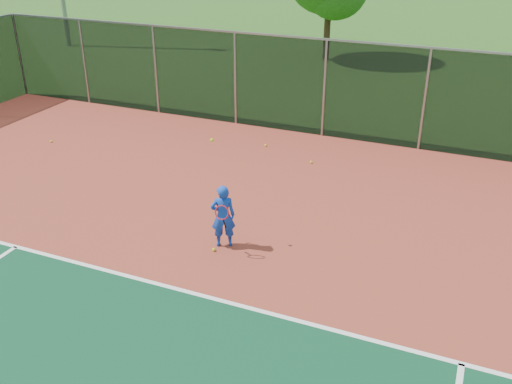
% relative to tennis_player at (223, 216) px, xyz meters
% --- Properties ---
extents(court_apron, '(30.00, 20.00, 0.02)m').
position_rel_tennis_player_xyz_m(court_apron, '(2.98, -2.78, -0.71)').
color(court_apron, '#973726').
rests_on(court_apron, ground).
extents(fence_back, '(30.00, 0.06, 3.03)m').
position_rel_tennis_player_xyz_m(fence_back, '(2.98, 7.22, 0.84)').
color(fence_back, black).
rests_on(fence_back, court_apron).
extents(tennis_player, '(0.61, 0.68, 2.34)m').
position_rel_tennis_player_xyz_m(tennis_player, '(0.00, 0.00, 0.00)').
color(tennis_player, '#123DAE').
rests_on(tennis_player, court_apron).
extents(practice_ball_0, '(0.07, 0.07, 0.07)m').
position_rel_tennis_player_xyz_m(practice_ball_0, '(0.36, 4.93, -0.67)').
color(practice_ball_0, yellow).
rests_on(practice_ball_0, court_apron).
extents(practice_ball_1, '(0.07, 0.07, 0.07)m').
position_rel_tennis_player_xyz_m(practice_ball_1, '(-7.52, 3.39, -0.67)').
color(practice_ball_1, yellow).
rests_on(practice_ball_1, court_apron).
extents(practice_ball_2, '(0.07, 0.07, 0.07)m').
position_rel_tennis_player_xyz_m(practice_ball_2, '(-1.31, 5.64, -0.67)').
color(practice_ball_2, yellow).
rests_on(practice_ball_2, court_apron).
extents(practice_ball_4, '(0.07, 0.07, 0.07)m').
position_rel_tennis_player_xyz_m(practice_ball_4, '(-0.09, -0.30, -0.67)').
color(practice_ball_4, yellow).
rests_on(practice_ball_4, court_apron).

